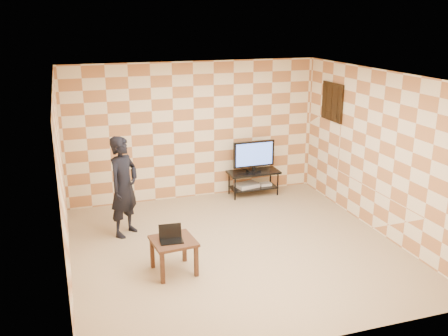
{
  "coord_description": "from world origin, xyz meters",
  "views": [
    {
      "loc": [
        -2.39,
        -6.76,
        3.54
      ],
      "look_at": [
        0.0,
        0.6,
        1.15
      ],
      "focal_mm": 40.0,
      "sensor_mm": 36.0,
      "label": 1
    }
  ],
  "objects_px": {
    "tv_stand": "(253,178)",
    "tv": "(254,155)",
    "person": "(124,187)",
    "side_table": "(174,246)"
  },
  "relations": [
    {
      "from": "tv_stand",
      "to": "tv",
      "type": "relative_size",
      "value": 1.2
    },
    {
      "from": "person",
      "to": "tv_stand",
      "type": "bearing_deg",
      "value": -22.38
    },
    {
      "from": "tv_stand",
      "to": "side_table",
      "type": "height_order",
      "value": "same"
    },
    {
      "from": "tv",
      "to": "person",
      "type": "bearing_deg",
      "value": -157.59
    },
    {
      "from": "side_table",
      "to": "person",
      "type": "distance_m",
      "value": 1.65
    },
    {
      "from": "tv_stand",
      "to": "person",
      "type": "relative_size",
      "value": 0.62
    },
    {
      "from": "tv",
      "to": "side_table",
      "type": "relative_size",
      "value": 1.34
    },
    {
      "from": "tv",
      "to": "person",
      "type": "height_order",
      "value": "person"
    },
    {
      "from": "side_table",
      "to": "tv",
      "type": "bearing_deg",
      "value": 49.71
    },
    {
      "from": "person",
      "to": "side_table",
      "type": "bearing_deg",
      "value": -117.26
    }
  ]
}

